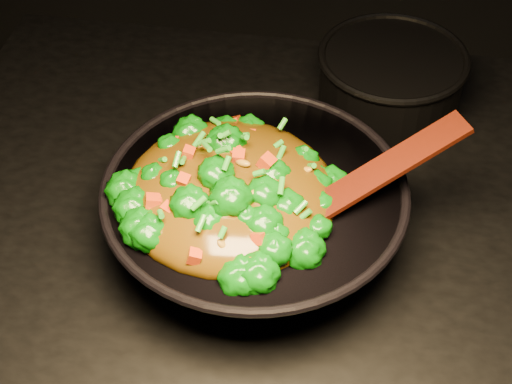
# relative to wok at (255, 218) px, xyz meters

# --- Properties ---
(wok) EXTENTS (0.46, 0.46, 0.10)m
(wok) POSITION_rel_wok_xyz_m (0.00, 0.00, 0.00)
(wok) COLOR black
(wok) RESTS_ON stovetop
(stir_fry) EXTENTS (0.26, 0.26, 0.09)m
(stir_fry) POSITION_rel_wok_xyz_m (-0.03, -0.02, 0.10)
(stir_fry) COLOR #096307
(stir_fry) RESTS_ON wok
(spatula) EXTENTS (0.22, 0.15, 0.10)m
(spatula) POSITION_rel_wok_xyz_m (0.14, 0.00, 0.09)
(spatula) COLOR black
(spatula) RESTS_ON wok
(back_pot) EXTENTS (0.23, 0.23, 0.12)m
(back_pot) POSITION_rel_wok_xyz_m (0.16, 0.28, 0.01)
(back_pot) COLOR black
(back_pot) RESTS_ON stovetop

